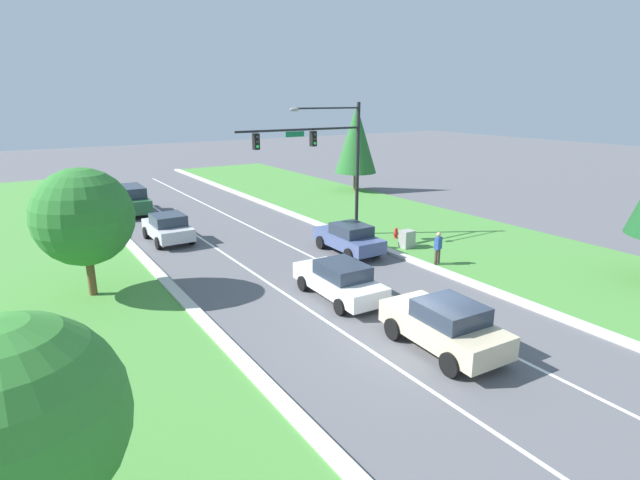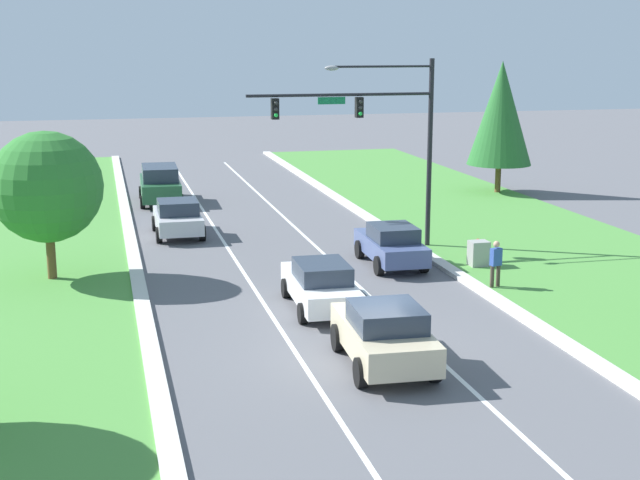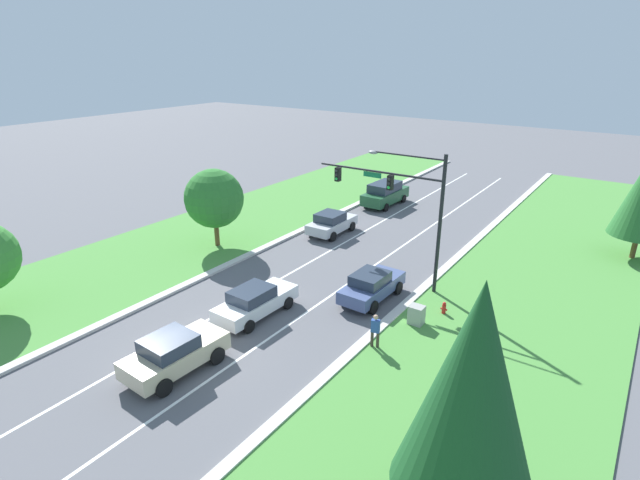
% 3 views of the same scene
% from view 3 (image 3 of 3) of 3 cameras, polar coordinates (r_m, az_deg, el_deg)
% --- Properties ---
extents(ground_plane, '(160.00, 160.00, 0.00)m').
position_cam_3_polar(ground_plane, '(22.97, -14.67, -12.96)').
color(ground_plane, '#5B5B60').
extents(curb_strip_right, '(0.50, 90.00, 0.15)m').
position_cam_3_polar(curb_strip_right, '(19.67, -3.13, -18.48)').
color(curb_strip_right, beige).
rests_on(curb_strip_right, ground_plane).
extents(curb_strip_left, '(0.50, 90.00, 0.15)m').
position_cam_3_polar(curb_strip_left, '(26.99, -22.74, -8.38)').
color(curb_strip_left, beige).
rests_on(curb_strip_left, ground_plane).
extents(grass_verge_right, '(10.00, 90.00, 0.08)m').
position_cam_3_polar(grass_verge_right, '(17.79, 11.76, -24.36)').
color(grass_verge_right, '#4C8E3D').
rests_on(grass_verge_right, ground_plane).
extents(grass_verge_left, '(10.00, 90.00, 0.08)m').
position_cam_3_polar(grass_verge_left, '(31.22, -28.10, -5.32)').
color(grass_verge_left, '#4C8E3D').
rests_on(grass_verge_left, ground_plane).
extents(lane_stripe_inner_left, '(0.14, 81.00, 0.01)m').
position_cam_3_polar(lane_stripe_inner_left, '(24.19, -17.55, -11.41)').
color(lane_stripe_inner_left, white).
rests_on(lane_stripe_inner_left, ground_plane).
extents(lane_stripe_inner_right, '(0.14, 81.00, 0.01)m').
position_cam_3_polar(lane_stripe_inner_right, '(21.83, -11.44, -14.64)').
color(lane_stripe_inner_right, white).
rests_on(lane_stripe_inner_right, ground_plane).
extents(traffic_signal_mast, '(7.59, 0.41, 7.67)m').
position_cam_3_polar(traffic_signal_mast, '(27.30, 9.49, 4.88)').
color(traffic_signal_mast, black).
rests_on(traffic_signal_mast, ground_plane).
extents(silver_sedan, '(2.08, 4.18, 1.61)m').
position_cam_3_polar(silver_sedan, '(36.03, 1.32, 1.97)').
color(silver_sedan, silver).
rests_on(silver_sedan, ground_plane).
extents(champagne_sedan, '(2.29, 4.44, 1.70)m').
position_cam_3_polar(champagne_sedan, '(21.88, -16.31, -12.28)').
color(champagne_sedan, beige).
rests_on(champagne_sedan, ground_plane).
extents(slate_blue_sedan, '(2.03, 4.39, 1.59)m').
position_cam_3_polar(slate_blue_sedan, '(26.74, 5.93, -5.19)').
color(slate_blue_sedan, '#475684').
rests_on(slate_blue_sedan, ground_plane).
extents(forest_suv, '(2.28, 5.13, 1.97)m').
position_cam_3_polar(forest_suv, '(43.15, 7.44, 5.30)').
color(forest_suv, '#235633').
rests_on(forest_suv, ground_plane).
extents(white_sedan, '(2.04, 4.70, 1.56)m').
position_cam_3_polar(white_sedan, '(25.28, -7.43, -6.96)').
color(white_sedan, white).
rests_on(white_sedan, ground_plane).
extents(utility_cabinet, '(0.70, 0.60, 1.02)m').
position_cam_3_polar(utility_cabinet, '(24.84, 10.96, -8.47)').
color(utility_cabinet, '#9E9E99').
rests_on(utility_cabinet, ground_plane).
extents(pedestrian, '(0.42, 0.31, 1.69)m').
position_cam_3_polar(pedestrian, '(22.57, 6.34, -10.17)').
color(pedestrian, '#42382D').
rests_on(pedestrian, ground_plane).
extents(fire_hydrant, '(0.34, 0.20, 0.70)m').
position_cam_3_polar(fire_hydrant, '(26.11, 13.98, -7.60)').
color(fire_hydrant, red).
rests_on(fire_hydrant, ground_plane).
extents(conifer_near_right_tree, '(3.58, 3.58, 7.97)m').
position_cam_3_polar(conifer_near_right_tree, '(12.71, 16.99, -16.15)').
color(conifer_near_right_tree, brown).
rests_on(conifer_near_right_tree, ground_plane).
extents(oak_near_left_tree, '(3.90, 3.90, 5.32)m').
position_cam_3_polar(oak_near_left_tree, '(33.62, -12.01, 4.65)').
color(oak_near_left_tree, brown).
rests_on(oak_near_left_tree, ground_plane).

